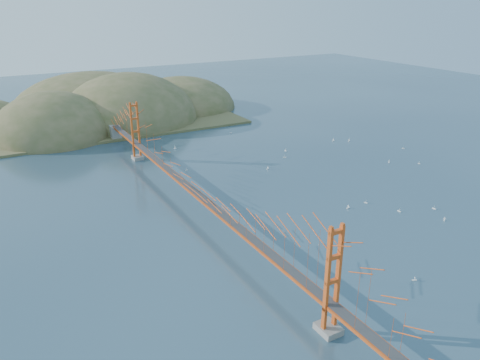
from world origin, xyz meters
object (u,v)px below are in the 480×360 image
sailboat_1 (366,202)px  sailboat_0 (399,211)px  sailboat_2 (348,207)px  bridge (198,171)px

sailboat_1 → sailboat_0: 5.37m
sailboat_2 → sailboat_0: (6.00, -4.76, 0.00)m
sailboat_2 → sailboat_0: sailboat_0 is taller
bridge → sailboat_1: bridge is taller
sailboat_1 → sailboat_0: sailboat_0 is taller
sailboat_2 → sailboat_1: bearing=2.1°
sailboat_1 → sailboat_2: 3.79m
sailboat_0 → sailboat_1: bearing=114.3°
sailboat_1 → sailboat_0: size_ratio=0.95×
sailboat_0 → sailboat_2: bearing=141.6°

